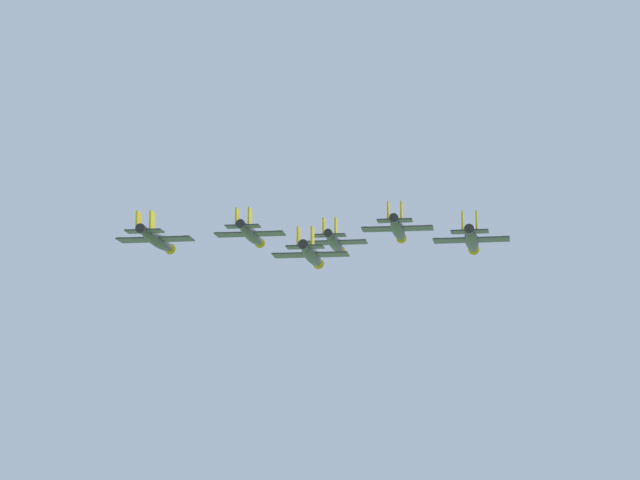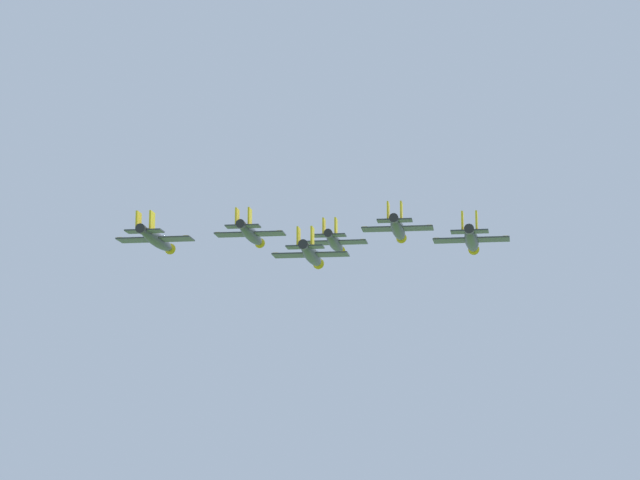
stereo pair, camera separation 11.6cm
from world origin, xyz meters
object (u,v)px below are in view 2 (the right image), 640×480
object	(u,v)px
jet_right_wingman	(398,228)
jet_slot_rear	(312,254)
jet_right_outer	(472,240)
jet_left_wingman	(251,234)
jet_left_outer	(157,239)
jet_lead	(335,242)

from	to	relation	value
jet_right_wingman	jet_slot_rear	distance (m)	17.46
jet_right_outer	jet_slot_rear	bearing A→B (deg)	91.09
jet_left_wingman	jet_right_wingman	world-z (taller)	jet_right_wingman
jet_left_wingman	jet_right_wingman	distance (m)	21.35
jet_right_wingman	jet_left_outer	world-z (taller)	jet_right_wingman
jet_lead	jet_left_outer	distance (m)	33.17
jet_left_outer	jet_lead	bearing A→B (deg)	-39.60
jet_right_wingman	jet_slot_rear	bearing A→B (deg)	139.42
jet_right_wingman	jet_right_outer	xyz separation A→B (m)	(-16.06, 3.70, -4.29)
jet_lead	jet_left_outer	size ratio (longest dim) A/B	0.97
jet_left_outer	jet_right_outer	size ratio (longest dim) A/B	1.03
jet_left_wingman	jet_right_outer	distance (m)	34.63
jet_right_wingman	jet_slot_rear	xyz separation A→B (m)	(1.07, 16.44, -5.76)
jet_left_outer	jet_left_wingman	bearing A→B (deg)	-39.60
jet_lead	jet_right_outer	bearing A→B (deg)	-139.41
jet_slot_rear	jet_left_outer	bearing A→B (deg)	89.84
jet_lead	jet_left_outer	xyz separation A→B (m)	(2.14, 32.89, -3.75)
jet_lead	jet_right_outer	size ratio (longest dim) A/B	1.00
jet_slot_rear	jet_right_outer	bearing A→B (deg)	-90.16
jet_left_wingman	jet_slot_rear	size ratio (longest dim) A/B	1.00
jet_lead	jet_right_wingman	size ratio (longest dim) A/B	0.99
jet_left_outer	jet_slot_rear	distance (m)	21.51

